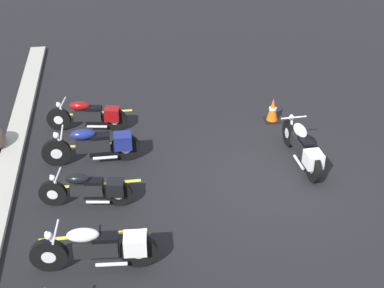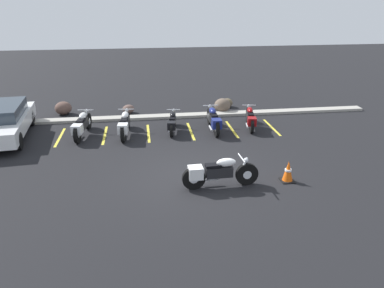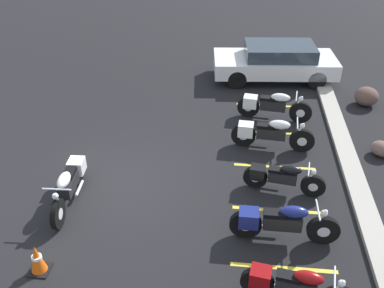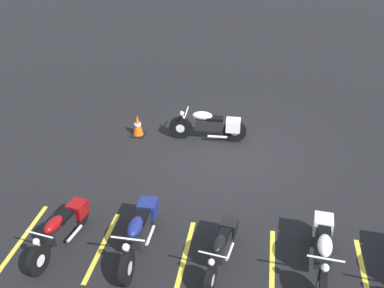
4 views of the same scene
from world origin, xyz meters
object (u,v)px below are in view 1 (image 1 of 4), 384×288
at_px(parked_bike_2, 90,189).
at_px(parked_bike_3, 96,145).
at_px(parked_bike_4, 90,115).
at_px(parked_bike_1, 100,247).
at_px(motorcycle_white_featured, 303,147).
at_px(traffic_cone, 273,110).

relative_size(parked_bike_2, parked_bike_3, 0.85).
relative_size(parked_bike_3, parked_bike_4, 1.11).
height_order(parked_bike_1, parked_bike_3, parked_bike_3).
xyz_separation_m(motorcycle_white_featured, parked_bike_4, (2.40, 4.88, -0.04)).
xyz_separation_m(parked_bike_1, traffic_cone, (4.89, -4.58, -0.17)).
distance_m(parked_bike_3, traffic_cone, 4.85).
xyz_separation_m(parked_bike_1, parked_bike_4, (5.11, 0.22, -0.04)).
bearing_deg(parked_bike_3, motorcycle_white_featured, 170.62).
height_order(motorcycle_white_featured, traffic_cone, motorcycle_white_featured).
bearing_deg(traffic_cone, motorcycle_white_featured, -177.91).
relative_size(motorcycle_white_featured, traffic_cone, 3.44).
distance_m(parked_bike_4, traffic_cone, 4.81).
bearing_deg(motorcycle_white_featured, parked_bike_1, 118.08).
relative_size(parked_bike_2, parked_bike_4, 0.94).
relative_size(parked_bike_1, traffic_cone, 3.47).
bearing_deg(parked_bike_2, traffic_cone, -138.81).
bearing_deg(motorcycle_white_featured, traffic_cone, -0.04).
bearing_deg(motorcycle_white_featured, parked_bike_4, 61.68).
bearing_deg(parked_bike_3, parked_bike_1, 91.65).
distance_m(parked_bike_2, parked_bike_4, 3.23).
bearing_deg(parked_bike_3, traffic_cone, -163.35).
bearing_deg(parked_bike_2, parked_bike_1, 105.13).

